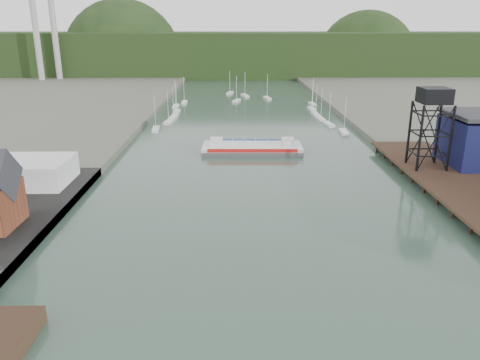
{
  "coord_description": "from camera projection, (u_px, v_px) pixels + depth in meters",
  "views": [
    {
      "loc": [
        -4.26,
        -33.4,
        29.4
      ],
      "look_at": [
        -3.25,
        44.0,
        4.0
      ],
      "focal_mm": 35.0,
      "sensor_mm": 36.0,
      "label": 1
    }
  ],
  "objects": [
    {
      "name": "east_pier",
      "position": [
        465.0,
        189.0,
        83.58
      ],
      "size": [
        14.0,
        70.0,
        2.45
      ],
      "color": "black",
      "rests_on": "ground"
    },
    {
      "name": "white_shed",
      "position": [
        20.0,
        172.0,
        86.71
      ],
      "size": [
        18.0,
        12.0,
        4.5
      ],
      "primitive_type": "cube",
      "color": "silver",
      "rests_on": "west_quay"
    },
    {
      "name": "lift_tower",
      "position": [
        434.0,
        101.0,
        91.62
      ],
      "size": [
        6.5,
        6.5,
        16.0
      ],
      "color": "black",
      "rests_on": "east_pier"
    },
    {
      "name": "marina_sailboats",
      "position": [
        246.0,
        110.0,
        172.4
      ],
      "size": [
        57.71,
        92.65,
        0.9
      ],
      "color": "silver",
      "rests_on": "ground"
    },
    {
      "name": "smokestacks",
      "position": [
        45.0,
        26.0,
        251.18
      ],
      "size": [
        11.2,
        8.2,
        60.0
      ],
      "color": "#A5A5A0",
      "rests_on": "ground"
    },
    {
      "name": "distant_hills",
      "position": [
        234.0,
        56.0,
        323.98
      ],
      "size": [
        500.0,
        120.0,
        80.0
      ],
      "color": "black",
      "rests_on": "ground"
    },
    {
      "name": "chain_ferry",
      "position": [
        252.0,
        148.0,
        115.23
      ],
      "size": [
        24.47,
        10.34,
        3.5
      ],
      "rotation": [
        0.0,
        0.0,
        -0.02
      ],
      "color": "#494A4C",
      "rests_on": "ground"
    }
  ]
}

